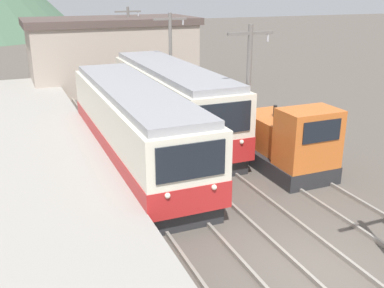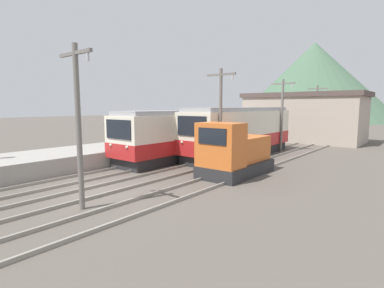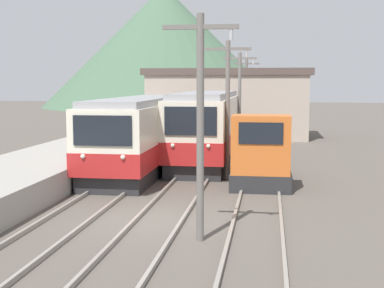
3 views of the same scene
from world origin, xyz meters
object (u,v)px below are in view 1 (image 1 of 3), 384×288
catenary_mast_mid (248,92)px  catenary_mast_distant (129,44)px  commuter_train_center (172,106)px  commuter_train_left (135,130)px  shunting_locomotive (287,143)px  catenary_mast_far (171,61)px

catenary_mast_mid → catenary_mast_distant: (0.00, 18.51, 0.00)m
commuter_train_center → catenary_mast_mid: bearing=-73.4°
commuter_train_left → shunting_locomotive: size_ratio=2.62×
catenary_mast_mid → commuter_train_left: bearing=154.7°
catenary_mast_distant → shunting_locomotive: bearing=-85.6°
shunting_locomotive → catenary_mast_mid: (-1.49, 0.83, 2.13)m
catenary_mast_far → catenary_mast_distant: same height
shunting_locomotive → commuter_train_left: bearing=153.7°
catenary_mast_far → shunting_locomotive: bearing=-81.6°
catenary_mast_mid → catenary_mast_far: bearing=90.0°
shunting_locomotive → catenary_mast_far: catenary_mast_far is taller
shunting_locomotive → catenary_mast_mid: catenary_mast_mid is taller
commuter_train_center → shunting_locomotive: commuter_train_center is taller
commuter_train_center → catenary_mast_mid: catenary_mast_mid is taller
catenary_mast_mid → catenary_mast_far: size_ratio=1.00×
catenary_mast_distant → commuter_train_left: bearing=-104.7°
commuter_train_center → catenary_mast_far: bearing=70.2°
shunting_locomotive → catenary_mast_far: size_ratio=0.80×
commuter_train_left → commuter_train_center: commuter_train_center is taller
commuter_train_left → catenary_mast_mid: size_ratio=2.10×
commuter_train_center → shunting_locomotive: size_ratio=2.48×
commuter_train_left → commuter_train_center: size_ratio=1.06×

